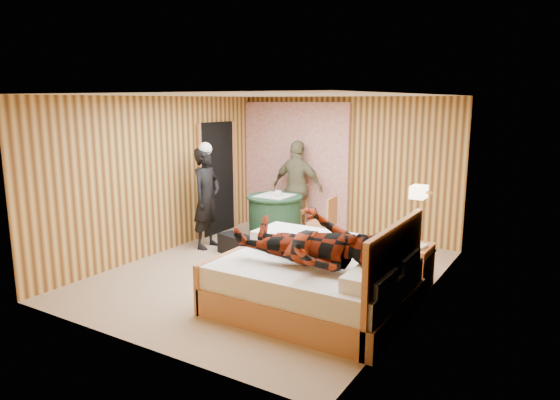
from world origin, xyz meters
The scene contains 23 objects.
floor centered at (0.00, 0.00, 0.00)m, with size 4.20×5.00×0.01m, color tan.
ceiling centered at (0.00, 0.00, 2.50)m, with size 4.20×5.00×0.01m, color silver.
wall_back centered at (0.00, 2.50, 1.25)m, with size 4.20×0.02×2.50m, color #DFB055.
wall_left centered at (-2.10, 0.00, 1.25)m, with size 0.02×5.00×2.50m, color #DFB055.
wall_right centered at (2.10, 0.00, 1.25)m, with size 0.02×5.00×2.50m, color #DFB055.
curtain centered at (-1.00, 2.43, 1.20)m, with size 2.20×0.08×2.40m, color beige.
doorway centered at (-2.06, 1.40, 1.02)m, with size 0.06×0.90×2.05m, color black.
wall_lamp centered at (1.92, 0.45, 1.30)m, with size 0.26×0.24×0.16m.
bed centered at (1.12, -0.77, 0.34)m, with size 2.17×1.71×1.17m.
nightstand centered at (1.88, 0.51, 0.30)m, with size 0.44×0.60×0.58m.
round_table centered at (-0.78, 1.35, 0.43)m, with size 0.95×0.95×0.84m.
chair_far centered at (-0.80, 2.09, 0.54)m, with size 0.51×0.51×0.93m.
chair_near centered at (0.10, 1.54, 0.51)m, with size 0.42×0.42×0.87m.
duffel_bag centered at (-0.99, 0.49, 0.16)m, with size 0.56×0.30×0.32m, color black.
sneaker_left centered at (-0.81, 1.12, 0.07)m, with size 0.30×0.12×0.14m, color white.
sneaker_right centered at (-0.28, 1.10, 0.06)m, with size 0.29×0.12×0.13m, color white.
woman_standing centered at (-1.62, 0.56, 0.84)m, with size 0.62×0.40×1.69m, color black.
man_at_table centered at (-0.78, 2.15, 0.86)m, with size 1.01×0.42×1.72m, color #706D4B.
man_on_bed centered at (1.15, -1.00, 1.02)m, with size 1.77×0.67×0.86m, color maroon.
book_lower centered at (1.88, 0.46, 0.59)m, with size 0.17×0.22×0.02m, color white.
book_upper centered at (1.88, 0.46, 0.61)m, with size 0.16×0.22×0.02m, color white.
cup_nightstand centered at (1.88, 0.64, 0.62)m, with size 0.10×0.10×0.09m, color white.
cup_table centered at (-0.68, 1.30, 0.89)m, with size 0.12×0.12×0.10m, color white.
Camera 1 is at (3.64, -5.73, 2.43)m, focal length 32.00 mm.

